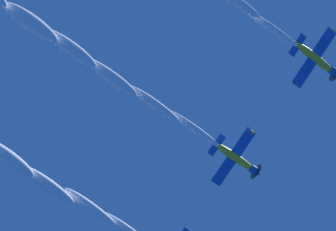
% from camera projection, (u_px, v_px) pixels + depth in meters
% --- Properties ---
extents(airplane_left_wingman, '(7.37, 7.75, 2.54)m').
position_uv_depth(airplane_left_wingman, '(236.00, 158.00, 71.21)').
color(airplane_left_wingman, gold).
extents(airplane_right_wingman, '(7.41, 7.69, 3.07)m').
position_uv_depth(airplane_right_wingman, '(316.00, 59.00, 68.76)').
color(airplane_right_wingman, gold).
extents(smoke_trail_left_wingman, '(32.98, 22.97, 6.39)m').
position_uv_depth(smoke_trail_left_wingman, '(55.00, 38.00, 65.55)').
color(smoke_trail_left_wingman, white).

